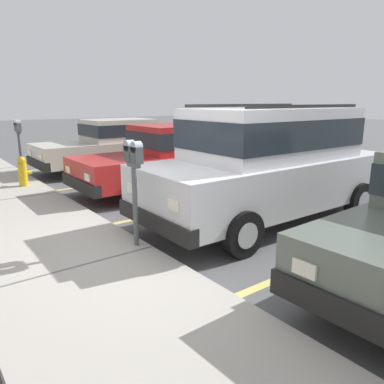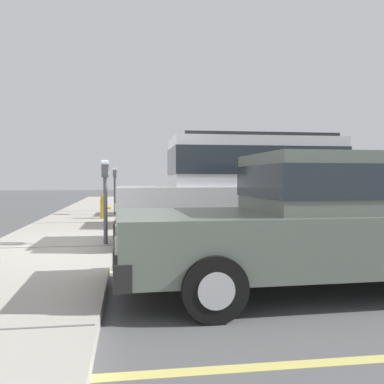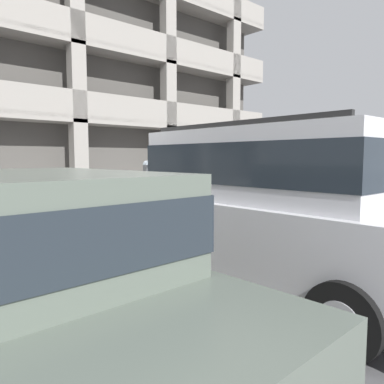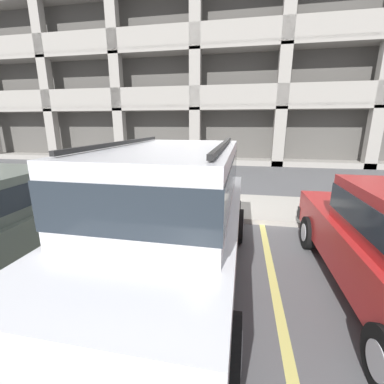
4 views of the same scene
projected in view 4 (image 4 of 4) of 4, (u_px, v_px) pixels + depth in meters
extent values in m
cube|color=#565659|center=(194.00, 226.00, 6.02)|extent=(80.00, 80.00, 0.10)
cube|color=#ADA89E|center=(203.00, 205.00, 7.22)|extent=(40.00, 2.20, 0.12)
cube|color=#606060|center=(75.00, 195.00, 7.93)|extent=(0.03, 2.16, 0.00)
cube|color=#606060|center=(203.00, 202.00, 7.21)|extent=(0.03, 2.16, 0.00)
cube|color=#606060|center=(359.00, 211.00, 6.49)|extent=(0.03, 2.16, 0.00)
cube|color=#DBD16B|center=(103.00, 245.00, 4.96)|extent=(0.12, 4.80, 0.01)
cube|color=#DBD16B|center=(269.00, 260.00, 4.40)|extent=(0.12, 4.80, 0.01)
cube|color=silver|center=(173.00, 233.00, 3.70)|extent=(1.88, 4.72, 0.80)
cube|color=silver|center=(171.00, 178.00, 3.45)|extent=(1.65, 2.93, 0.84)
cube|color=#232B33|center=(171.00, 177.00, 3.44)|extent=(1.67, 2.95, 0.46)
cube|color=black|center=(200.00, 204.00, 5.96)|extent=(1.88, 0.18, 0.24)
cube|color=silver|center=(225.00, 190.00, 5.81)|extent=(0.24, 0.03, 0.14)
cube|color=silver|center=(176.00, 188.00, 6.03)|extent=(0.24, 0.03, 0.14)
cylinder|color=black|center=(238.00, 226.00, 5.02)|extent=(0.21, 0.66, 0.66)
cylinder|color=#B2B2B7|center=(238.00, 226.00, 5.02)|extent=(0.22, 0.37, 0.36)
cylinder|color=black|center=(150.00, 219.00, 5.36)|extent=(0.21, 0.66, 0.66)
cylinder|color=#B2B2B7|center=(150.00, 219.00, 5.36)|extent=(0.22, 0.37, 0.36)
cylinder|color=black|center=(229.00, 351.00, 2.25)|extent=(0.21, 0.66, 0.66)
cylinder|color=#B2B2B7|center=(229.00, 351.00, 2.25)|extent=(0.22, 0.37, 0.36)
cylinder|color=black|center=(50.00, 321.00, 2.60)|extent=(0.21, 0.66, 0.66)
cylinder|color=#B2B2B7|center=(50.00, 321.00, 2.60)|extent=(0.22, 0.37, 0.36)
cube|color=black|center=(223.00, 145.00, 3.20)|extent=(0.07, 2.62, 0.05)
cube|color=black|center=(121.00, 143.00, 3.46)|extent=(0.07, 2.62, 0.05)
cube|color=#5B665B|center=(6.00, 225.00, 4.35)|extent=(1.81, 4.44, 0.60)
cube|color=black|center=(80.00, 199.00, 6.46)|extent=(1.74, 0.20, 0.24)
cube|color=silver|center=(100.00, 190.00, 6.36)|extent=(0.24, 0.04, 0.14)
cube|color=silver|center=(61.00, 189.00, 6.53)|extent=(0.24, 0.04, 0.14)
cylinder|color=black|center=(95.00, 217.00, 5.60)|extent=(0.18, 0.60, 0.60)
cylinder|color=#B2B2B7|center=(95.00, 217.00, 5.60)|extent=(0.19, 0.33, 0.33)
cylinder|color=black|center=(27.00, 212.00, 5.86)|extent=(0.18, 0.60, 0.60)
cylinder|color=#B2B2B7|center=(27.00, 212.00, 5.86)|extent=(0.19, 0.33, 0.33)
cube|color=black|center=(342.00, 215.00, 5.34)|extent=(1.73, 0.16, 0.24)
cube|color=silver|center=(371.00, 205.00, 5.24)|extent=(0.24, 0.03, 0.14)
cube|color=silver|center=(316.00, 202.00, 5.43)|extent=(0.24, 0.03, 0.14)
cylinder|color=black|center=(308.00, 233.00, 4.77)|extent=(0.16, 0.60, 0.60)
cylinder|color=#B2B2B7|center=(308.00, 233.00, 4.77)|extent=(0.18, 0.33, 0.33)
cylinder|color=#595B60|center=(205.00, 192.00, 6.13)|extent=(0.07, 0.07, 1.11)
cube|color=#595B60|center=(205.00, 168.00, 5.98)|extent=(0.28, 0.06, 0.06)
cube|color=#424447|center=(201.00, 162.00, 5.96)|extent=(0.15, 0.11, 0.22)
cylinder|color=#8C99A3|center=(201.00, 157.00, 5.93)|extent=(0.15, 0.11, 0.15)
cube|color=#B7B293|center=(200.00, 164.00, 5.92)|extent=(0.08, 0.01, 0.08)
cube|color=#424447|center=(209.00, 162.00, 5.93)|extent=(0.15, 0.11, 0.22)
cylinder|color=#8C99A3|center=(209.00, 158.00, 5.90)|extent=(0.15, 0.11, 0.15)
cube|color=#B7B293|center=(209.00, 164.00, 5.88)|extent=(0.08, 0.01, 0.08)
cube|color=#54514D|center=(208.00, 70.00, 18.54)|extent=(31.36, 8.80, 12.00)
cube|color=gray|center=(206.00, 153.00, 19.48)|extent=(32.00, 10.00, 0.30)
cube|color=gray|center=(207.00, 111.00, 18.71)|extent=(32.00, 10.00, 0.30)
cube|color=gray|center=(195.00, 96.00, 13.91)|extent=(32.00, 0.20, 1.10)
cube|color=gray|center=(207.00, 66.00, 17.94)|extent=(32.00, 10.00, 0.30)
cube|color=gray|center=(195.00, 34.00, 13.14)|extent=(32.00, 0.20, 1.10)
cube|color=gray|center=(208.00, 18.00, 17.16)|extent=(32.00, 10.00, 0.30)
cube|color=gray|center=(43.00, 58.00, 15.12)|extent=(0.60, 0.50, 12.00)
cube|color=gray|center=(115.00, 55.00, 14.29)|extent=(0.60, 0.50, 12.00)
cube|color=gray|center=(195.00, 50.00, 13.46)|extent=(0.60, 0.50, 12.00)
cube|color=gray|center=(287.00, 45.00, 12.64)|extent=(0.60, 0.50, 12.00)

